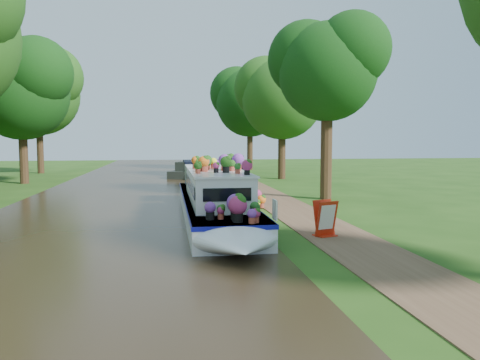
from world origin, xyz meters
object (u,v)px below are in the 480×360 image
Objects in this scene: plant_boat at (215,198)px; second_boat at (191,171)px; pedestrian_pink at (226,166)px; pedestrian_dark at (242,166)px; sandwich_board at (325,220)px.

plant_boat is 1.97× the size of second_boat.
pedestrian_pink is (2.71, -0.46, 0.35)m from second_boat.
pedestrian_dark is (1.36, 0.40, 0.01)m from pedestrian_pink.
second_boat is 4.05× the size of pedestrian_dark.
second_boat reaches higher than sandwich_board.
pedestrian_pink is at bearing 11.49° from second_boat.
pedestrian_pink is at bearing 81.88° from plant_boat.
pedestrian_pink is 1.41m from pedestrian_dark.
sandwich_board is at bearing -47.05° from plant_boat.
second_boat is 4.08m from pedestrian_dark.
plant_boat is at bearing -106.94° from pedestrian_pink.
plant_boat reaches higher than second_boat.
pedestrian_pink is 0.98× the size of pedestrian_dark.
pedestrian_pink is (2.79, 19.59, 0.01)m from plant_boat.
plant_boat is at bearing 114.44° from sandwich_board.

